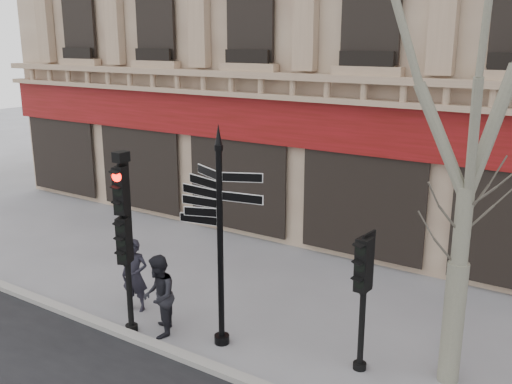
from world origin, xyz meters
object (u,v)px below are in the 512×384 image
Objects in this scene: pedestrian_a at (135,275)px; pedestrian_b at (159,296)px; fingerpost at (219,201)px; traffic_signal_secondary at (364,279)px; plane_tree at (482,27)px; traffic_signal_main at (125,221)px.

pedestrian_b is at bearing -44.29° from pedestrian_a.
fingerpost reaches higher than traffic_signal_secondary.
plane_tree is 5.05× the size of pedestrian_b.
pedestrian_a is at bearing -169.53° from traffic_signal_secondary.
pedestrian_b is (-3.89, -1.06, -0.92)m from traffic_signal_secondary.
fingerpost is 1.16× the size of traffic_signal_main.
fingerpost is 5.22m from plane_tree.
traffic_signal_main is at bearing -105.39° from pedestrian_b.
plane_tree is at bearing -11.03° from pedestrian_a.
traffic_signal_secondary is 0.30× the size of plane_tree.
pedestrian_a is (-2.45, 0.12, -2.11)m from fingerpost.
plane_tree is at bearing -3.41° from traffic_signal_main.
fingerpost is at bearing -161.65° from traffic_signal_secondary.
fingerpost is 2.95m from traffic_signal_secondary.
fingerpost is 2.58× the size of pedestrian_b.
pedestrian_b is (0.58, 0.23, -1.52)m from traffic_signal_main.
pedestrian_b reaches higher than pedestrian_a.
traffic_signal_secondary is 4.13m from pedestrian_b.
traffic_signal_main is 2.31× the size of pedestrian_a.
traffic_signal_main reaches higher than pedestrian_b.
plane_tree is 8.38m from pedestrian_a.
plane_tree is (5.90, 1.82, 3.61)m from traffic_signal_main.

